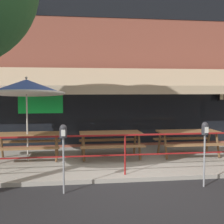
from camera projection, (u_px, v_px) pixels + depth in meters
ground_plane at (127, 182)px, 7.12m from camera, size 120.00×120.00×0.00m
patio_deck at (114, 160)px, 9.09m from camera, size 15.00×4.00×0.10m
restaurant_building at (105, 43)px, 11.01m from camera, size 15.00×1.60×7.55m
patio_railing at (125, 146)px, 7.36m from camera, size 13.84×0.04×0.97m
picnic_table_left at (28, 139)px, 8.91m from camera, size 1.80×1.42×0.76m
picnic_table_centre at (110, 138)px, 9.16m from camera, size 1.80×1.42×0.76m
picnic_table_right at (188, 136)px, 9.44m from camera, size 1.80×1.42×0.76m
patio_umbrella_left at (26, 87)px, 8.65m from camera, size 2.14×2.14×2.39m
parking_meter_near at (63, 138)px, 6.28m from camera, size 0.15×0.16×1.42m
parking_meter_far at (205, 135)px, 6.72m from camera, size 0.15×0.16×1.42m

